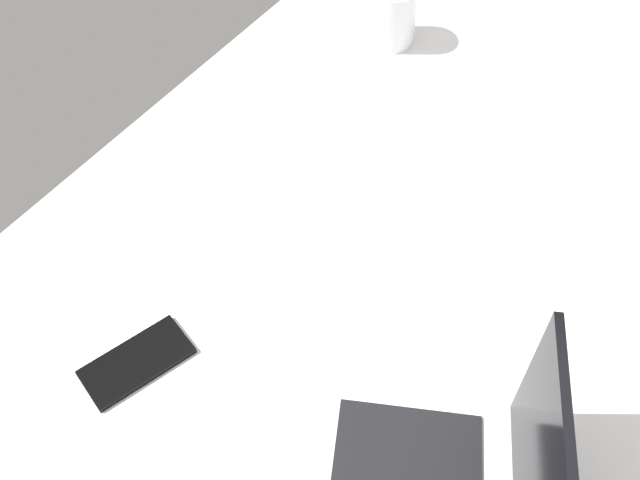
% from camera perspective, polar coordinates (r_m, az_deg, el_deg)
% --- Properties ---
extents(bed_mattress, '(1.80, 1.40, 0.18)m').
position_cam_1_polar(bed_mattress, '(1.17, 16.67, -3.85)').
color(bed_mattress, white).
rests_on(bed_mattress, ground).
extents(snack_cup, '(0.09, 0.09, 0.13)m').
position_cam_1_polar(snack_cup, '(1.39, 5.64, 17.31)').
color(snack_cup, silver).
rests_on(snack_cup, bed_mattress).
extents(cell_phone, '(0.15, 0.11, 0.01)m').
position_cam_1_polar(cell_phone, '(0.98, -14.20, -9.26)').
color(cell_phone, black).
rests_on(cell_phone, bed_mattress).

